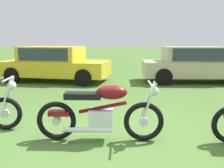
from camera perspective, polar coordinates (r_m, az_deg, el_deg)
name	(u,v)px	position (r m, az deg, el deg)	size (l,w,h in m)	color
ground_plane	(103,139)	(4.36, -2.12, -12.60)	(120.00, 120.00, 0.00)	#476B2D
motorcycle_maroon	(101,113)	(4.14, -2.54, -6.72)	(2.15, 0.65, 1.02)	black
car_yellow	(54,62)	(10.45, -13.28, 5.00)	(4.45, 2.19, 1.43)	gold
car_beige	(195,63)	(10.50, 18.83, 4.75)	(4.45, 2.11, 1.43)	#BCAD8C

